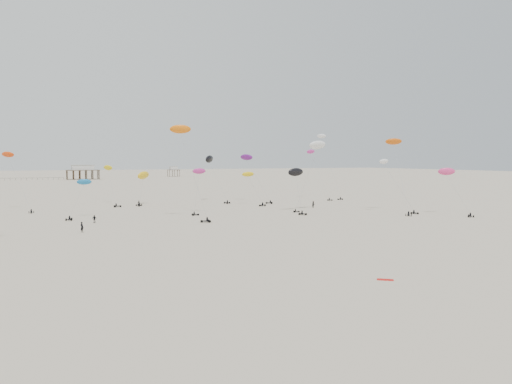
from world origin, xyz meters
name	(u,v)px	position (x,y,z in m)	size (l,w,h in m)	color
ground_plane	(143,193)	(0.00, 200.00, 0.00)	(900.00, 900.00, 0.00)	beige
pavilion_main	(83,173)	(-10.00, 350.00, 4.22)	(21.00, 13.00, 9.80)	brown
pavilion_small	(174,172)	(60.00, 380.00, 3.49)	(9.00, 7.00, 8.00)	brown
rig_0	(315,163)	(46.97, 143.68, 12.32)	(4.08, 12.86, 18.25)	black
rig_1	(78,198)	(-31.38, 117.22, 4.81)	(6.47, 7.50, 9.66)	black
rig_2	(328,158)	(52.38, 144.18, 13.93)	(3.04, 13.62, 23.24)	black
rig_3	(397,183)	(43.08, 97.11, 7.45)	(6.51, 9.29, 14.37)	black
rig_5	(453,183)	(52.52, 88.21, 7.83)	(4.50, 10.29, 12.20)	black
rig_6	(297,180)	(21.29, 109.78, 8.31)	(6.61, 11.62, 12.77)	black
rig_7	(111,181)	(-19.48, 149.59, 7.00)	(3.30, 16.50, 16.63)	black
rig_8	(143,178)	(-10.87, 145.76, 8.00)	(6.01, 7.58, 10.21)	black
rig_9	(253,185)	(18.29, 130.79, 5.86)	(5.14, 7.60, 10.30)	black
rig_10	(252,168)	(22.97, 142.40, 10.80)	(5.80, 15.95, 17.68)	black
rig_11	(198,185)	(-3.44, 115.64, 7.05)	(5.50, 6.84, 11.63)	black
rig_13	(187,151)	(-9.21, 105.34, 15.41)	(6.64, 11.14, 21.85)	black
rig_14	(316,150)	(26.85, 109.72, 16.06)	(11.08, 4.32, 18.85)	black
rig_15	(212,165)	(11.77, 149.03, 11.70)	(5.31, 15.53, 16.57)	black
rig_16	(398,161)	(44.01, 98.24, 13.08)	(7.62, 13.69, 20.21)	black
rig_18	(14,169)	(-45.18, 143.38, 11.01)	(8.13, 15.69, 19.18)	black
spectator_0	(82,232)	(-32.58, 94.31, 0.00)	(0.84, 0.58, 2.31)	black
spectator_1	(313,208)	(30.50, 116.92, 0.00)	(1.08, 0.63, 2.22)	black
spectator_2	(94,223)	(-28.93, 107.75, 0.00)	(1.17, 0.63, 1.98)	black
spectator_3	(139,207)	(-13.25, 140.15, 0.00)	(0.75, 0.51, 2.05)	black
grounded_kite_b	(385,280)	(-4.78, 41.80, 0.00)	(1.80, 0.70, 0.07)	red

